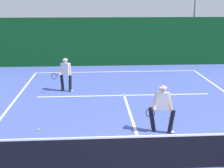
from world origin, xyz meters
TOP-DOWN VIEW (x-y plane):
  - court_line_baseline_far at (0.00, 10.98)m, footprint 9.74×0.10m
  - court_line_service at (0.00, 6.26)m, footprint 7.94×0.10m
  - court_line_centre at (0.00, 3.20)m, footprint 0.10×6.40m
  - tennis_net at (0.00, 0.00)m, footprint 10.67×0.09m
  - player_near at (0.83, 2.24)m, footprint 1.06×0.82m
  - player_far at (-2.73, 7.13)m, footprint 0.99×0.80m
  - tennis_ball at (-3.28, 2.60)m, footprint 0.07×0.07m
  - tennis_ball_extra at (1.43, 3.50)m, footprint 0.07×0.07m
  - back_fence_windscreen at (0.00, 12.80)m, footprint 20.68×0.12m

SIDE VIEW (x-z plane):
  - court_line_baseline_far at x=0.00m, z-range 0.00..0.01m
  - court_line_service at x=0.00m, z-range 0.00..0.01m
  - court_line_centre at x=0.00m, z-range 0.00..0.01m
  - tennis_ball at x=-3.28m, z-range 0.00..0.07m
  - tennis_ball_extra at x=1.43m, z-range 0.00..0.07m
  - tennis_net at x=0.00m, z-range -0.03..1.02m
  - player_far at x=-2.73m, z-range 0.08..1.69m
  - player_near at x=0.83m, z-range 0.08..1.70m
  - back_fence_windscreen at x=0.00m, z-range 0.00..3.17m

